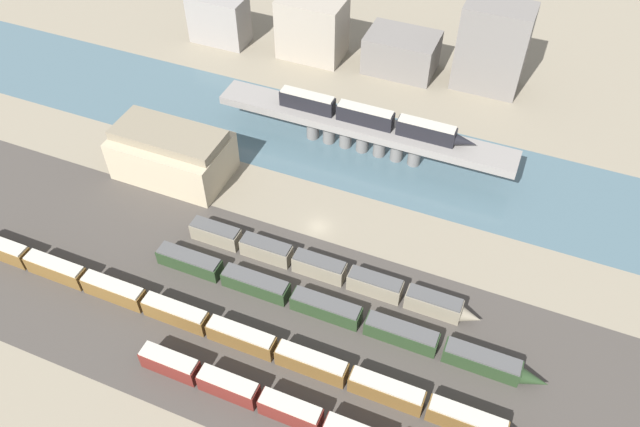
% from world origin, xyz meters
% --- Properties ---
extents(ground_plane, '(400.00, 400.00, 0.00)m').
position_xyz_m(ground_plane, '(0.00, 0.00, 0.00)').
color(ground_plane, gray).
extents(railbed_yard, '(280.00, 42.00, 0.01)m').
position_xyz_m(railbed_yard, '(0.00, -24.00, 0.00)').
color(railbed_yard, '#423D38').
rests_on(railbed_yard, ground).
extents(river_water, '(320.00, 28.02, 0.01)m').
position_xyz_m(river_water, '(0.00, 25.48, 0.00)').
color(river_water, '#47606B').
rests_on(river_water, ground).
extents(bridge, '(66.99, 7.33, 7.68)m').
position_xyz_m(bridge, '(0.00, 25.48, 5.77)').
color(bridge, gray).
rests_on(bridge, ground).
extents(train_on_bridge, '(43.78, 2.74, 3.95)m').
position_xyz_m(train_on_bridge, '(1.62, 25.48, 9.61)').
color(train_on_bridge, black).
rests_on(train_on_bridge, bridge).
extents(train_yard_mid, '(105.13, 2.81, 3.97)m').
position_xyz_m(train_yard_mid, '(-6.61, -29.80, 1.95)').
color(train_yard_mid, brown).
rests_on(train_yard_mid, ground).
extents(train_yard_far, '(71.62, 3.19, 3.51)m').
position_xyz_m(train_yard_far, '(10.87, -18.72, 1.72)').
color(train_yard_far, '#23381E').
rests_on(train_yard_far, ground).
extents(train_yard_outer, '(56.55, 3.09, 3.91)m').
position_xyz_m(train_yard_outer, '(5.88, -10.87, 1.92)').
color(train_yard_outer, gray).
rests_on(train_yard_outer, ground).
extents(warehouse_building, '(23.68, 14.39, 11.17)m').
position_xyz_m(warehouse_building, '(-34.75, 3.16, 5.31)').
color(warehouse_building, tan).
rests_on(warehouse_building, ground).
extents(city_block_far_left, '(15.45, 8.02, 12.96)m').
position_xyz_m(city_block_far_left, '(-51.71, 54.47, 6.48)').
color(city_block_far_left, gray).
rests_on(city_block_far_left, ground).
extents(city_block_left, '(16.83, 10.84, 15.91)m').
position_xyz_m(city_block_left, '(-25.66, 57.47, 7.96)').
color(city_block_left, gray).
rests_on(city_block_left, ground).
extents(city_block_center, '(17.89, 12.07, 9.88)m').
position_xyz_m(city_block_center, '(-1.86, 59.72, 4.94)').
color(city_block_center, slate).
rests_on(city_block_center, ground).
extents(city_block_right, '(16.10, 9.98, 21.74)m').
position_xyz_m(city_block_right, '(20.05, 60.95, 10.87)').
color(city_block_right, slate).
rests_on(city_block_right, ground).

